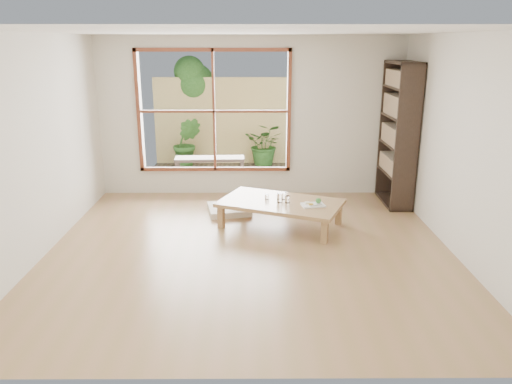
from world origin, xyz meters
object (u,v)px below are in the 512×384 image
Objects in this scene: low_table at (281,204)px; bookshelf at (398,135)px; garden_bench at (210,160)px; food_tray at (314,204)px.

bookshelf is at bearing 52.37° from low_table.
bookshelf is at bearing -27.18° from garden_bench.
low_table is 5.57× the size of food_tray.
food_tray is at bearing -60.96° from garden_bench.
food_tray reaches higher than garden_bench.
food_tray is at bearing -139.08° from bookshelf.
bookshelf is at bearing 29.84° from food_tray.
food_tray is at bearing 0.61° from low_table.
low_table is at bearing -150.53° from bookshelf.
food_tray is 0.26× the size of garden_bench.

